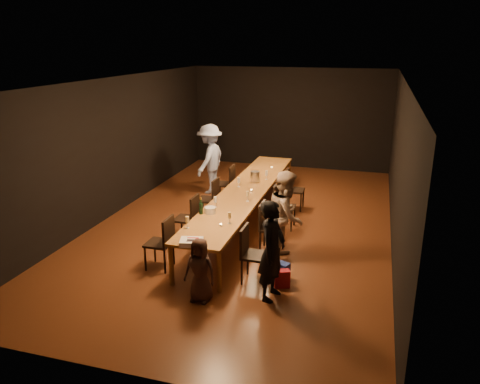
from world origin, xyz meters
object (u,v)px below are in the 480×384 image
(chair_left_2, at_px, (207,199))
(plate_stack, at_px, (210,210))
(table, at_px, (245,192))
(woman_tan, at_px, (286,216))
(chair_left_0, at_px, (159,243))
(man_blue, at_px, (210,159))
(chair_right_1, at_px, (272,228))
(ice_bucket, at_px, (255,176))
(birthday_cake, at_px, (191,242))
(woman_birthday, at_px, (272,250))
(chair_right_0, at_px, (256,255))
(child, at_px, (200,270))
(chair_left_1, at_px, (186,218))
(chair_left_3, at_px, (225,184))
(chair_right_3, at_px, (295,190))
(champagne_bottle, at_px, (201,206))
(chair_right_2, at_px, (285,206))

(chair_left_2, distance_m, plate_stack, 1.68)
(table, bearing_deg, woman_tan, -51.24)
(chair_left_0, xyz_separation_m, man_blue, (-0.60, 4.23, 0.42))
(chair_right_1, xyz_separation_m, ice_bucket, (-0.81, 1.87, 0.40))
(ice_bucket, bearing_deg, chair_left_2, -142.84)
(birthday_cake, bearing_deg, woman_birthday, -10.42)
(chair_left_0, xyz_separation_m, ice_bucket, (0.89, 3.07, 0.40))
(chair_right_0, relative_size, child, 0.93)
(chair_left_2, relative_size, woman_tan, 0.57)
(chair_left_0, bearing_deg, man_blue, 8.03)
(chair_left_1, distance_m, plate_stack, 0.78)
(chair_left_3, distance_m, child, 4.53)
(chair_right_1, height_order, chair_left_1, same)
(woman_birthday, relative_size, child, 1.55)
(chair_left_1, relative_size, birthday_cake, 2.32)
(chair_right_3, bearing_deg, ice_bucket, -57.01)
(chair_left_2, xyz_separation_m, birthday_cake, (0.81, -2.90, 0.32))
(birthday_cake, bearing_deg, chair_left_1, 101.43)
(woman_birthday, height_order, ice_bucket, woman_birthday)
(champagne_bottle, bearing_deg, chair_right_2, 52.55)
(table, bearing_deg, chair_right_3, 54.69)
(birthday_cake, xyz_separation_m, ice_bucket, (0.08, 3.57, 0.07))
(chair_left_1, relative_size, woman_tan, 0.57)
(birthday_cake, relative_size, ice_bucket, 1.76)
(chair_left_0, bearing_deg, plate_stack, -35.22)
(chair_right_0, bearing_deg, chair_right_3, 180.00)
(chair_right_2, xyz_separation_m, ice_bucket, (-0.81, 0.67, 0.40))
(chair_left_1, bearing_deg, plate_stack, -117.90)
(chair_left_1, bearing_deg, chair_right_2, -54.78)
(child, bearing_deg, woman_tan, 65.68)
(chair_right_2, relative_size, woman_tan, 0.57)
(woman_birthday, relative_size, birthday_cake, 3.87)
(chair_right_2, distance_m, chair_left_0, 2.94)
(chair_right_1, relative_size, plate_stack, 4.53)
(chair_left_1, relative_size, woman_birthday, 0.60)
(chair_right_3, height_order, child, child)
(table, height_order, chair_right_2, chair_right_2)
(chair_right_0, relative_size, chair_left_3, 1.00)
(woman_birthday, relative_size, champagne_bottle, 4.90)
(ice_bucket, bearing_deg, plate_stack, -97.01)
(chair_right_1, distance_m, champagne_bottle, 1.37)
(chair_right_2, bearing_deg, chair_right_3, 180.00)
(woman_birthday, distance_m, woman_tan, 1.39)
(man_blue, bearing_deg, ice_bucket, 57.92)
(chair_right_3, xyz_separation_m, chair_left_1, (-1.70, -2.40, 0.00))
(chair_left_2, bearing_deg, birthday_cake, -164.44)
(chair_left_3, bearing_deg, woman_tan, -142.77)
(woman_birthday, xyz_separation_m, plate_stack, (-1.44, 1.29, 0.03))
(chair_right_3, bearing_deg, chair_right_1, -0.00)
(chair_left_2, height_order, champagne_bottle, champagne_bottle)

